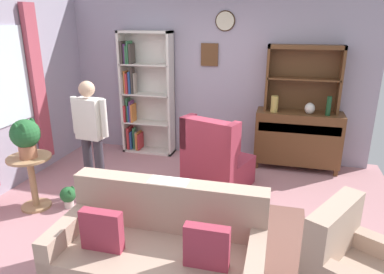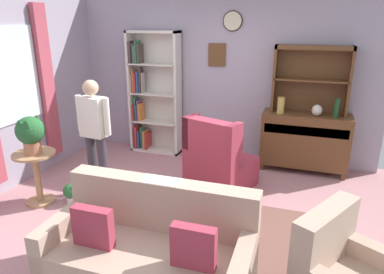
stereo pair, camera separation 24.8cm
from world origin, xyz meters
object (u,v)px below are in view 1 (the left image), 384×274
(bottle_wine, at_px, (329,106))
(book_stack, at_px, (193,203))
(vase_tall, at_px, (274,104))
(potted_plant_small, at_px, (68,196))
(sideboard_hutch, at_px, (304,69))
(wingback_chair, at_px, (215,163))
(vase_round, at_px, (310,108))
(bookshelf, at_px, (143,95))
(potted_plant_large, at_px, (25,136))
(sideboard, at_px, (297,137))
(couch_floral, at_px, (160,255))
(coffee_table, at_px, (201,207))
(person_reading, at_px, (91,132))
(plant_stand, at_px, (32,176))

(bottle_wine, bearing_deg, book_stack, -123.77)
(vase_tall, bearing_deg, potted_plant_small, -140.80)
(sideboard_hutch, distance_m, wingback_chair, 1.98)
(sideboard_hutch, relative_size, bottle_wine, 3.83)
(vase_round, bearing_deg, potted_plant_small, -145.97)
(sideboard_hutch, relative_size, wingback_chair, 1.05)
(bookshelf, height_order, potted_plant_large, bookshelf)
(sideboard, height_order, couch_floral, sideboard)
(coffee_table, bearing_deg, sideboard_hutch, 66.05)
(vase_round, xyz_separation_m, coffee_table, (-1.16, -2.15, -0.65))
(vase_round, height_order, book_stack, vase_round)
(potted_plant_large, bearing_deg, person_reading, 42.74)
(vase_round, relative_size, bottle_wine, 0.59)
(potted_plant_large, bearing_deg, vase_round, 32.44)
(couch_floral, distance_m, wingback_chair, 2.00)
(vase_tall, distance_m, person_reading, 2.74)
(bookshelf, height_order, sideboard, bookshelf)
(bottle_wine, bearing_deg, person_reading, -152.53)
(coffee_table, bearing_deg, bookshelf, 124.51)
(bottle_wine, distance_m, potted_plant_large, 4.14)
(sideboard_hutch, relative_size, person_reading, 0.71)
(sideboard_hutch, xyz_separation_m, vase_round, (0.13, -0.18, -0.55))
(sideboard, bearing_deg, vase_tall, -168.37)
(sideboard_hutch, xyz_separation_m, bottle_wine, (0.39, -0.20, -0.50))
(person_reading, bearing_deg, potted_plant_small, -113.77)
(bookshelf, bearing_deg, potted_plant_large, -104.00)
(couch_floral, relative_size, wingback_chair, 1.72)
(sideboard, distance_m, potted_plant_large, 3.88)
(couch_floral, height_order, potted_plant_large, potted_plant_large)
(sideboard, relative_size, wingback_chair, 1.24)
(vase_tall, relative_size, couch_floral, 0.14)
(potted_plant_small, bearing_deg, plant_stand, -165.77)
(bottle_wine, relative_size, potted_plant_large, 0.60)
(potted_plant_large, relative_size, book_stack, 2.32)
(person_reading, bearing_deg, potted_plant_large, -137.26)
(wingback_chair, relative_size, coffee_table, 1.31)
(vase_tall, bearing_deg, bottle_wine, -0.66)
(bottle_wine, height_order, book_stack, bottle_wine)
(couch_floral, height_order, person_reading, person_reading)
(sideboard, bearing_deg, plant_stand, -146.21)
(vase_tall, relative_size, book_stack, 1.21)
(bookshelf, relative_size, person_reading, 1.35)
(plant_stand, distance_m, book_stack, 2.12)
(sideboard, relative_size, coffee_table, 1.62)
(bookshelf, xyz_separation_m, couch_floral, (1.42, -3.12, -0.71))
(vase_round, bearing_deg, plant_stand, -148.07)
(bookshelf, xyz_separation_m, potted_plant_small, (-0.17, -2.13, -0.86))
(sideboard_hutch, bearing_deg, potted_plant_large, -144.37)
(bookshelf, distance_m, wingback_chair, 1.99)
(sideboard_hutch, xyz_separation_m, vase_tall, (-0.39, -0.19, -0.52))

